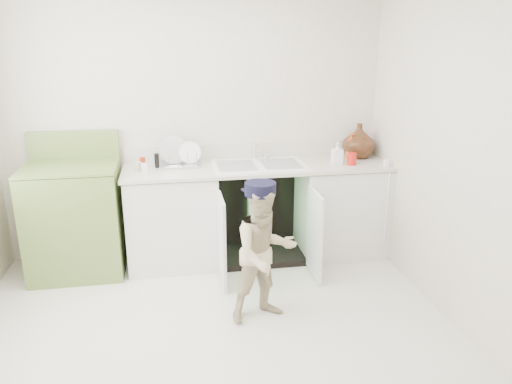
# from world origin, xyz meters

# --- Properties ---
(ground) EXTENTS (3.50, 3.50, 0.00)m
(ground) POSITION_xyz_m (0.00, 0.00, 0.00)
(ground) COLOR silver
(ground) RESTS_ON ground
(room_shell) EXTENTS (6.00, 5.50, 1.26)m
(room_shell) POSITION_xyz_m (0.00, 0.00, 1.25)
(room_shell) COLOR beige
(room_shell) RESTS_ON ground
(counter_run) EXTENTS (2.44, 1.02, 1.23)m
(counter_run) POSITION_xyz_m (0.58, 1.21, 0.47)
(counter_run) COLOR silver
(counter_run) RESTS_ON ground
(avocado_stove) EXTENTS (0.79, 0.65, 1.22)m
(avocado_stove) POSITION_xyz_m (-1.09, 1.18, 0.50)
(avocado_stove) COLOR olive
(avocado_stove) RESTS_ON ground
(repair_worker) EXTENTS (0.59, 0.99, 1.06)m
(repair_worker) POSITION_xyz_m (0.40, 0.13, 0.53)
(repair_worker) COLOR beige
(repair_worker) RESTS_ON ground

